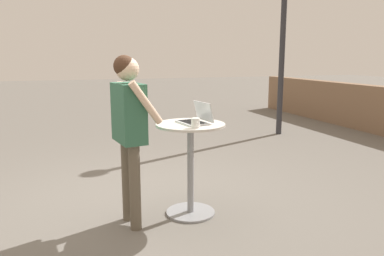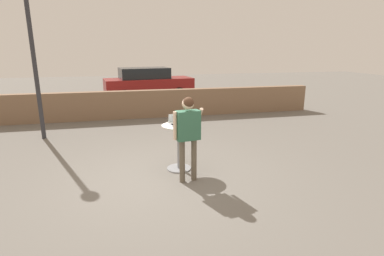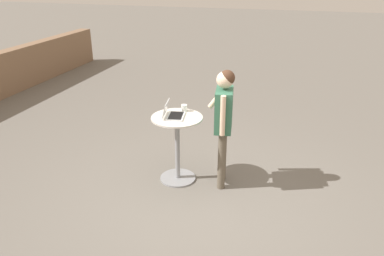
{
  "view_description": "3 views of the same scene",
  "coord_description": "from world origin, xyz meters",
  "px_view_note": "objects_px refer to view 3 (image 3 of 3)",
  "views": [
    {
      "loc": [
        4.1,
        -0.7,
        1.69
      ],
      "look_at": [
        0.68,
        0.45,
        1.0
      ],
      "focal_mm": 35.0,
      "sensor_mm": 36.0,
      "label": 1
    },
    {
      "loc": [
        -0.7,
        -5.57,
        2.58
      ],
      "look_at": [
        0.64,
        0.11,
        1.03
      ],
      "focal_mm": 28.0,
      "sensor_mm": 36.0,
      "label": 2
    },
    {
      "loc": [
        -4.18,
        -1.07,
        2.95
      ],
      "look_at": [
        0.45,
        0.3,
        0.85
      ],
      "focal_mm": 35.0,
      "sensor_mm": 36.0,
      "label": 3
    }
  ],
  "objects_px": {
    "coffee_mug": "(184,108)",
    "laptop": "(172,113)",
    "standing_person": "(224,114)",
    "cafe_table": "(177,141)"
  },
  "relations": [
    {
      "from": "coffee_mug",
      "to": "standing_person",
      "type": "xyz_separation_m",
      "value": [
        -0.19,
        -0.62,
        0.05
      ]
    },
    {
      "from": "laptop",
      "to": "coffee_mug",
      "type": "xyz_separation_m",
      "value": [
        0.26,
        -0.09,
        0.0
      ]
    },
    {
      "from": "laptop",
      "to": "standing_person",
      "type": "height_order",
      "value": "standing_person"
    },
    {
      "from": "laptop",
      "to": "coffee_mug",
      "type": "relative_size",
      "value": 3.21
    },
    {
      "from": "cafe_table",
      "to": "standing_person",
      "type": "relative_size",
      "value": 0.59
    },
    {
      "from": "laptop",
      "to": "standing_person",
      "type": "xyz_separation_m",
      "value": [
        0.07,
        -0.72,
        0.05
      ]
    },
    {
      "from": "standing_person",
      "to": "laptop",
      "type": "bearing_deg",
      "value": 95.67
    },
    {
      "from": "standing_person",
      "to": "cafe_table",
      "type": "bearing_deg",
      "value": 95.51
    },
    {
      "from": "coffee_mug",
      "to": "laptop",
      "type": "bearing_deg",
      "value": 159.82
    },
    {
      "from": "laptop",
      "to": "cafe_table",
      "type": "bearing_deg",
      "value": -82.64
    }
  ]
}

